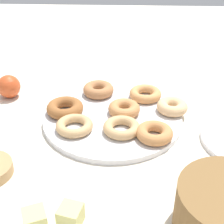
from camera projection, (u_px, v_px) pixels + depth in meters
ground_plane at (112, 120)px, 0.87m from camera, size 2.40×2.40×0.00m
donut_plate at (112, 118)px, 0.87m from camera, size 0.36×0.36×0.01m
donut_0 at (65, 108)px, 0.87m from camera, size 0.13×0.13×0.03m
donut_1 at (154, 133)px, 0.78m from camera, size 0.12×0.12×0.03m
donut_2 at (124, 109)px, 0.87m from camera, size 0.09×0.09×0.03m
donut_3 at (122, 128)px, 0.80m from camera, size 0.13×0.13×0.02m
donut_4 at (74, 126)px, 0.81m from camera, size 0.12×0.12×0.02m
donut_5 at (172, 107)px, 0.88m from camera, size 0.11×0.11×0.03m
donut_6 at (145, 94)px, 0.94m from camera, size 0.10×0.10×0.03m
donut_7 at (98, 90)px, 0.96m from camera, size 0.12×0.12×0.03m
melon_chunk_left at (71, 216)px, 0.53m from camera, size 0.04×0.04×0.04m
melon_chunk_right at (35, 221)px, 0.52m from camera, size 0.05×0.05×0.04m
apple at (9, 86)px, 0.96m from camera, size 0.07×0.07×0.07m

